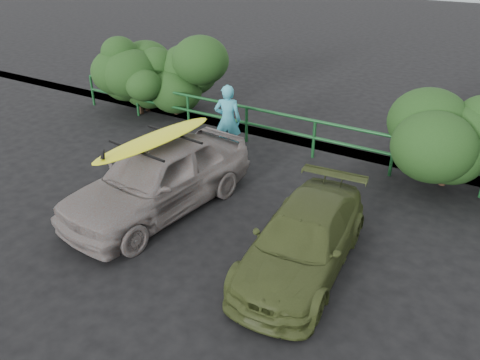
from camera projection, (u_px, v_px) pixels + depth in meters
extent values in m
plane|color=black|center=(157.00, 241.00, 8.86)|extent=(80.00, 80.00, 0.00)
imported|color=slate|center=(159.00, 177.00, 9.57)|extent=(2.24, 4.56, 1.50)
imported|color=#39441E|center=(303.00, 240.00, 7.96)|extent=(1.83, 3.86, 1.09)
imported|color=#3DA4B8|center=(228.00, 120.00, 11.93)|extent=(0.80, 0.69, 1.86)
ellipsoid|color=yellow|center=(155.00, 139.00, 9.18)|extent=(0.95, 3.05, 0.09)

